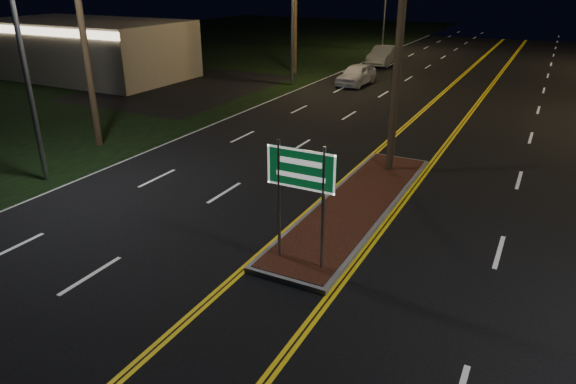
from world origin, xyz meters
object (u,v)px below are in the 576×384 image
Objects in this scene: median_island at (357,204)px; highway_sign at (301,181)px; car_near at (356,73)px; car_far at (384,54)px; streetlight_left_near at (23,19)px; commercial_building at (85,49)px.

highway_sign is (0.00, -4.20, 2.32)m from median_island.
highway_sign is at bearing -70.18° from car_near.
car_near is 9.09m from car_far.
median_island is at bearing -66.72° from car_near.
car_far is (-8.07, 28.15, 0.82)m from median_island.
streetlight_left_near is (-10.61, -3.00, 5.57)m from median_island.
car_far is at bearing 106.00° from median_island.
car_far is (-8.07, 32.35, -1.50)m from highway_sign.
streetlight_left_near reaches higher than highway_sign.
median_island is 1.14× the size of streetlight_left_near.
highway_sign is 31.17m from commercial_building.
car_near is (3.48, 22.10, -4.84)m from streetlight_left_near.
commercial_building is at bearing -140.30° from car_far.
streetlight_left_near is at bearing -96.14° from car_near.
streetlight_left_near is 22.89m from car_near.
highway_sign is at bearing -6.47° from streetlight_left_near.
highway_sign reaches higher than car_near.
streetlight_left_near is 1.66× the size of car_far.
car_near is at bearing -84.58° from car_far.
highway_sign is at bearing -33.48° from commercial_building.
median_island is at bearing 15.78° from streetlight_left_near.
streetlight_left_near is at bearing -164.22° from median_island.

